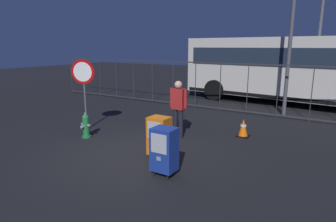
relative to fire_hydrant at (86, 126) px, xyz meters
name	(u,v)px	position (x,y,z in m)	size (l,w,h in m)	color
ground_plane	(133,154)	(1.98, -0.33, -0.35)	(60.00, 60.00, 0.00)	black
fire_hydrant	(86,126)	(0.00, 0.00, 0.00)	(0.33, 0.32, 0.75)	#1E7238
newspaper_box_primary	(164,149)	(3.31, -0.93, 0.22)	(0.48, 0.42, 1.02)	black
newspaper_box_secondary	(159,136)	(2.72, -0.23, 0.22)	(0.48, 0.42, 1.02)	black
stop_sign	(83,80)	(-0.62, 0.58, 1.25)	(0.71, 0.31, 2.23)	#4C4F54
pedestrian	(178,106)	(2.30, 1.40, 0.60)	(0.55, 0.22, 1.67)	black
traffic_cone	(243,128)	(3.89, 2.51, -0.09)	(0.36, 0.36, 0.53)	black
fence_barrier	(220,86)	(1.98, 5.41, 0.67)	(18.03, 0.04, 2.00)	#2D2D33
bus_near	(303,67)	(4.64, 8.41, 1.36)	(10.70, 3.59, 3.00)	beige
bus_far	(320,63)	(5.03, 12.11, 1.36)	(10.61, 3.17, 3.00)	red
street_light_near_right	(293,7)	(4.40, 6.04, 3.65)	(0.32, 0.32, 6.89)	#4C4F54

